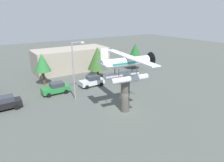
# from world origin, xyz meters

# --- Properties ---
(ground_plane) EXTENTS (140.00, 140.00, 0.00)m
(ground_plane) POSITION_xyz_m (0.00, 0.00, 0.00)
(ground_plane) COLOR #4C514C
(display_pedestal) EXTENTS (1.10, 1.10, 4.24)m
(display_pedestal) POSITION_xyz_m (0.00, 0.00, 2.12)
(display_pedestal) COLOR #4C4742
(display_pedestal) RESTS_ON ground
(floatplane_monument) EXTENTS (7.04, 10.46, 4.00)m
(floatplane_monument) POSITION_xyz_m (0.13, -0.02, 5.91)
(floatplane_monument) COLOR silver
(floatplane_monument) RESTS_ON display_pedestal
(car_near_black) EXTENTS (4.20, 2.02, 1.76)m
(car_near_black) POSITION_xyz_m (-12.78, 8.81, 0.88)
(car_near_black) COLOR black
(car_near_black) RESTS_ON ground
(car_mid_green) EXTENTS (4.20, 2.02, 1.76)m
(car_mid_green) POSITION_xyz_m (-5.40, 10.54, 0.88)
(car_mid_green) COLOR #237A38
(car_mid_green) RESTS_ON ground
(car_far_silver) EXTENTS (4.20, 2.02, 1.76)m
(car_far_silver) POSITION_xyz_m (0.90, 10.55, 0.88)
(car_far_silver) COLOR silver
(car_far_silver) RESTS_ON ground
(car_distant_blue) EXTENTS (4.20, 2.02, 1.76)m
(car_distant_blue) POSITION_xyz_m (7.57, 9.36, 0.88)
(car_distant_blue) COLOR #2847B7
(car_distant_blue) RESTS_ON ground
(streetlight_primary) EXTENTS (1.84, 0.28, 8.22)m
(streetlight_primary) POSITION_xyz_m (-3.62, 6.96, 4.75)
(streetlight_primary) COLOR gray
(streetlight_primary) RESTS_ON ground
(storefront_building) EXTENTS (15.48, 6.61, 4.70)m
(storefront_building) POSITION_xyz_m (1.95, 22.00, 2.35)
(storefront_building) COLOR #9E9384
(storefront_building) RESTS_ON ground
(tree_east) EXTENTS (2.75, 2.75, 5.53)m
(tree_east) POSITION_xyz_m (-5.81, 15.53, 3.97)
(tree_east) COLOR brown
(tree_east) RESTS_ON ground
(tree_center_back) EXTENTS (3.80, 3.80, 5.96)m
(tree_center_back) POSITION_xyz_m (4.02, 14.09, 3.84)
(tree_center_back) COLOR brown
(tree_center_back) RESTS_ON ground
(tree_far_east) EXTENTS (3.46, 3.46, 5.68)m
(tree_far_east) POSITION_xyz_m (13.97, 15.19, 3.75)
(tree_far_east) COLOR brown
(tree_far_east) RESTS_ON ground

